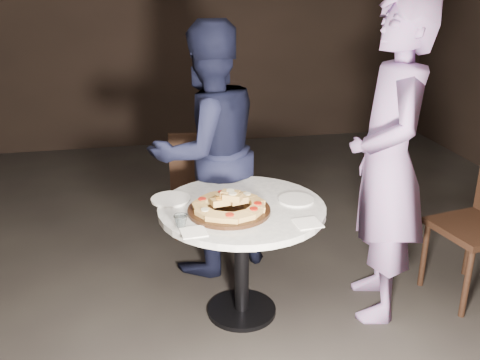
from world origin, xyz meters
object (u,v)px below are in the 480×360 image
(serving_board, at_px, (229,210))
(table, at_px, (242,227))
(water_glass, at_px, (181,221))
(focaccia_pile, at_px, (229,204))
(diner_navy, at_px, (207,151))
(chair_far, at_px, (198,176))
(diner_teal, at_px, (388,164))

(serving_board, bearing_deg, table, 40.13)
(water_glass, bearing_deg, table, 29.64)
(table, distance_m, focaccia_pile, 0.21)
(water_glass, height_order, diner_navy, diner_navy)
(chair_far, bearing_deg, focaccia_pile, 99.69)
(serving_board, xyz_separation_m, water_glass, (-0.27, -0.13, 0.02))
(serving_board, relative_size, water_glass, 6.24)
(serving_board, relative_size, chair_far, 0.53)
(diner_navy, bearing_deg, table, 76.31)
(chair_far, relative_size, diner_navy, 0.51)
(diner_navy, bearing_deg, water_glass, 49.36)
(serving_board, relative_size, diner_navy, 0.27)
(chair_far, distance_m, diner_navy, 0.56)
(serving_board, distance_m, diner_teal, 0.90)
(table, relative_size, serving_board, 2.55)
(chair_far, relative_size, diner_teal, 0.46)
(serving_board, xyz_separation_m, chair_far, (-0.03, 1.12, -0.22))
(serving_board, height_order, water_glass, water_glass)
(focaccia_pile, xyz_separation_m, diner_teal, (0.87, -0.02, 0.17))
(diner_teal, bearing_deg, water_glass, -70.49)
(focaccia_pile, relative_size, water_glass, 5.59)
(focaccia_pile, xyz_separation_m, diner_navy, (-0.02, 0.67, 0.08))
(chair_far, bearing_deg, serving_board, 99.63)
(water_glass, distance_m, diner_teal, 1.16)
(table, xyz_separation_m, chair_far, (-0.11, 1.05, -0.08))
(focaccia_pile, distance_m, water_glass, 0.30)
(focaccia_pile, distance_m, diner_navy, 0.67)
(table, relative_size, diner_navy, 0.69)
(table, height_order, diner_navy, diner_navy)
(water_glass, xyz_separation_m, diner_teal, (1.14, 0.11, 0.18))
(serving_board, height_order, diner_teal, diner_teal)
(water_glass, height_order, chair_far, chair_far)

